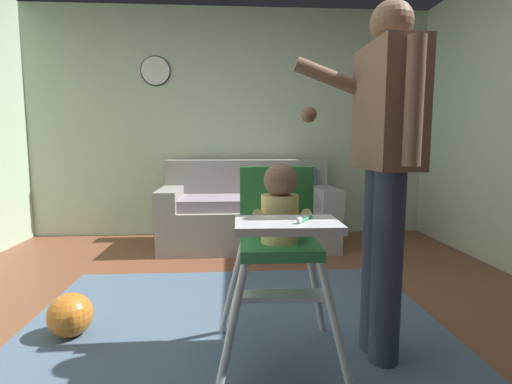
{
  "coord_description": "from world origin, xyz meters",
  "views": [
    {
      "loc": [
        0.0,
        -1.97,
        1.04
      ],
      "look_at": [
        0.13,
        0.01,
        0.79
      ],
      "focal_mm": 27.04,
      "sensor_mm": 36.0,
      "label": 1
    }
  ],
  "objects_px": {
    "couch": "(248,212)",
    "toy_ball": "(70,315)",
    "high_chair": "(279,226)",
    "adult_standing": "(384,163)",
    "wall_clock": "(155,71)"
  },
  "relations": [
    {
      "from": "couch",
      "to": "toy_ball",
      "type": "relative_size",
      "value": 7.39
    },
    {
      "from": "couch",
      "to": "high_chair",
      "type": "height_order",
      "value": "high_chair"
    },
    {
      "from": "adult_standing",
      "to": "toy_ball",
      "type": "relative_size",
      "value": 7.07
    },
    {
      "from": "toy_ball",
      "to": "adult_standing",
      "type": "bearing_deg",
      "value": -10.58
    },
    {
      "from": "couch",
      "to": "toy_ball",
      "type": "bearing_deg",
      "value": -29.44
    },
    {
      "from": "couch",
      "to": "adult_standing",
      "type": "distance_m",
      "value": 2.3
    },
    {
      "from": "high_chair",
      "to": "toy_ball",
      "type": "distance_m",
      "value": 1.26
    },
    {
      "from": "adult_standing",
      "to": "wall_clock",
      "type": "relative_size",
      "value": 5.19
    },
    {
      "from": "couch",
      "to": "adult_standing",
      "type": "relative_size",
      "value": 1.04
    },
    {
      "from": "couch",
      "to": "high_chair",
      "type": "relative_size",
      "value": 1.82
    },
    {
      "from": "high_chair",
      "to": "adult_standing",
      "type": "distance_m",
      "value": 0.57
    },
    {
      "from": "high_chair",
      "to": "wall_clock",
      "type": "xyz_separation_m",
      "value": [
        -1.03,
        2.64,
        1.16
      ]
    },
    {
      "from": "high_chair",
      "to": "wall_clock",
      "type": "relative_size",
      "value": 2.97
    },
    {
      "from": "high_chair",
      "to": "adult_standing",
      "type": "height_order",
      "value": "adult_standing"
    },
    {
      "from": "high_chair",
      "to": "toy_ball",
      "type": "bearing_deg",
      "value": -104.44
    }
  ]
}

